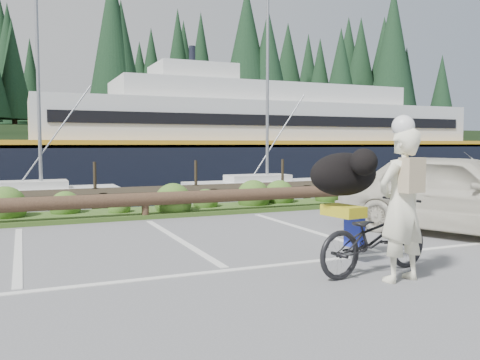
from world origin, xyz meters
name	(u,v)px	position (x,y,z in m)	size (l,w,h in m)	color
ground	(218,264)	(0.00, 0.00, 0.00)	(72.00, 72.00, 0.00)	#5F6062
harbor_backdrop	(42,154)	(0.39, 78.47, 0.00)	(170.00, 160.00, 30.00)	#1C2D43
vegetation_strip	(139,213)	(0.00, 5.30, 0.05)	(34.00, 1.60, 0.10)	#3D5B21
log_rail	(145,219)	(0.00, 4.60, 0.00)	(32.00, 0.30, 0.60)	#443021
bicycle	(374,237)	(1.69, -1.28, 0.48)	(0.64, 1.84, 0.97)	black
cyclist	(401,205)	(1.75, -1.70, 0.94)	(0.69, 0.45, 1.89)	#F2EFCD
dog	(344,174)	(1.61, -0.69, 1.27)	(1.05, 0.51, 0.60)	black
parked_car	(460,193)	(4.94, 0.40, 0.77)	(1.82, 4.52, 1.54)	beige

